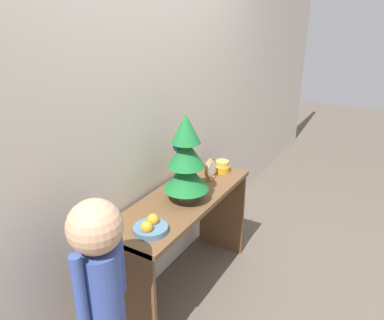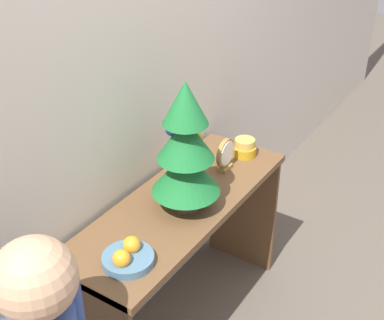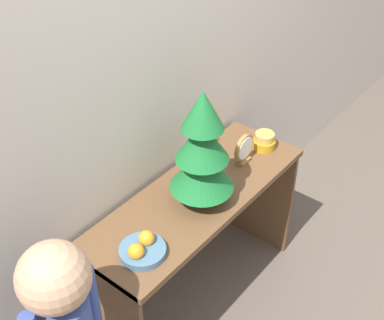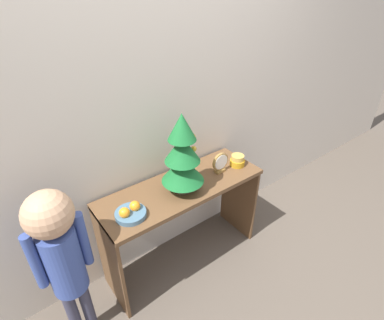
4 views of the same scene
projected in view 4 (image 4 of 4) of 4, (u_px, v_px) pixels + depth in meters
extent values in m
plane|color=brown|center=(200.00, 275.00, 2.23)|extent=(12.00, 12.00, 0.00)
cube|color=beige|center=(158.00, 98.00, 1.88)|extent=(7.00, 0.05, 2.50)
cube|color=brown|center=(182.00, 187.00, 2.00)|extent=(1.15, 0.41, 0.03)
cube|color=brown|center=(111.00, 263.00, 1.89)|extent=(0.02, 0.37, 0.71)
cube|color=brown|center=(238.00, 195.00, 2.48)|extent=(0.02, 0.37, 0.71)
cylinder|color=#4C3828|center=(183.00, 187.00, 1.94)|extent=(0.11, 0.11, 0.05)
cylinder|color=brown|center=(183.00, 181.00, 1.92)|extent=(0.02, 0.02, 0.04)
cone|color=#19662D|center=(183.00, 169.00, 1.87)|extent=(0.27, 0.27, 0.17)
cone|color=#19662D|center=(182.00, 149.00, 1.79)|extent=(0.22, 0.22, 0.17)
cone|color=#19662D|center=(182.00, 127.00, 1.72)|extent=(0.17, 0.17, 0.17)
sphere|color=#2D4CA8|center=(176.00, 142.00, 1.81)|extent=(0.05, 0.05, 0.05)
sphere|color=gold|center=(191.00, 138.00, 1.78)|extent=(0.06, 0.06, 0.06)
sphere|color=gold|center=(194.00, 149.00, 1.85)|extent=(0.04, 0.04, 0.04)
sphere|color=silver|center=(188.00, 137.00, 1.77)|extent=(0.05, 0.05, 0.05)
cylinder|color=#476B84|center=(131.00, 214.00, 1.74)|extent=(0.18, 0.18, 0.03)
sphere|color=orange|center=(135.00, 206.00, 1.75)|extent=(0.06, 0.06, 0.06)
sphere|color=orange|center=(124.00, 213.00, 1.70)|extent=(0.06, 0.06, 0.06)
cylinder|color=#B78419|center=(237.00, 162.00, 2.20)|extent=(0.11, 0.11, 0.05)
cylinder|color=gold|center=(238.00, 158.00, 2.18)|extent=(0.09, 0.09, 0.04)
cube|color=olive|center=(220.00, 171.00, 2.13)|extent=(0.07, 0.04, 0.02)
cylinder|color=olive|center=(220.00, 162.00, 2.09)|extent=(0.13, 0.02, 0.13)
cylinder|color=white|center=(221.00, 162.00, 2.09)|extent=(0.11, 0.00, 0.11)
cylinder|color=#38384C|center=(73.00, 313.00, 1.75)|extent=(0.07, 0.07, 0.45)
cylinder|color=#38384C|center=(87.00, 305.00, 1.79)|extent=(0.07, 0.07, 0.45)
cylinder|color=#384C93|center=(64.00, 261.00, 1.54)|extent=(0.19, 0.19, 0.41)
sphere|color=tan|center=(48.00, 214.00, 1.37)|extent=(0.24, 0.24, 0.24)
cylinder|color=#384C93|center=(35.00, 262.00, 1.44)|extent=(0.05, 0.05, 0.35)
cylinder|color=#384C93|center=(83.00, 239.00, 1.56)|extent=(0.05, 0.05, 0.35)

